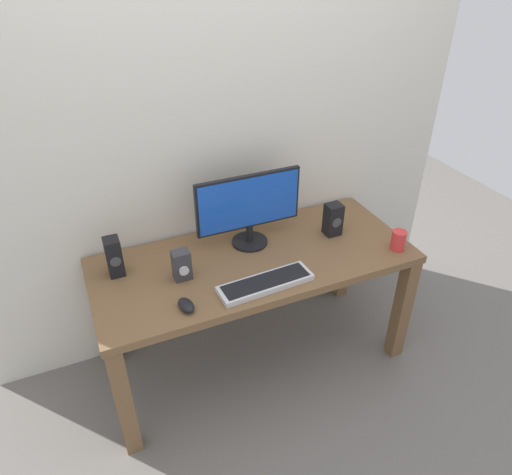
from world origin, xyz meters
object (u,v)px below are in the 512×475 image
at_px(coffee_mug, 398,240).
at_px(speaker_right, 333,219).
at_px(speaker_left, 114,257).
at_px(keyboard_primary, 266,283).
at_px(monitor, 249,207).
at_px(audio_controller, 182,265).
at_px(desk, 254,274).
at_px(mouse, 186,305).

bearing_deg(coffee_mug, speaker_right, 131.64).
distance_m(speaker_left, coffee_mug, 1.44).
bearing_deg(keyboard_primary, monitor, 78.91).
distance_m(monitor, keyboard_primary, 0.43).
bearing_deg(speaker_left, coffee_mug, -15.06).
relative_size(speaker_left, audio_controller, 1.32).
bearing_deg(monitor, keyboard_primary, -101.09).
bearing_deg(speaker_left, audio_controller, -29.48).
bearing_deg(audio_controller, coffee_mug, -10.90).
xyz_separation_m(speaker_right, coffee_mug, (0.24, -0.27, -0.04)).
distance_m(desk, mouse, 0.51).
bearing_deg(keyboard_primary, desk, 79.71).
height_order(monitor, mouse, monitor).
distance_m(monitor, mouse, 0.63).
bearing_deg(speaker_left, monitor, -0.27).
bearing_deg(coffee_mug, audio_controller, 169.10).
bearing_deg(monitor, coffee_mug, -28.24).
relative_size(desk, speaker_right, 9.06).
relative_size(desk, monitor, 2.91).
bearing_deg(audio_controller, mouse, -102.31).
bearing_deg(desk, monitor, 77.62).
bearing_deg(desk, speaker_right, 4.58).
height_order(audio_controller, coffee_mug, audio_controller).
distance_m(desk, speaker_left, 0.71).
distance_m(keyboard_primary, mouse, 0.39).
relative_size(mouse, speaker_left, 0.54).
xyz_separation_m(desk, coffee_mug, (0.72, -0.23, 0.16)).
xyz_separation_m(desk, mouse, (-0.43, -0.24, 0.13)).
bearing_deg(audio_controller, keyboard_primary, -32.31).
relative_size(monitor, keyboard_primary, 1.21).
bearing_deg(mouse, coffee_mug, -9.88).
xyz_separation_m(monitor, coffee_mug, (0.69, -0.37, -0.16)).
bearing_deg(speaker_left, mouse, -58.20).
bearing_deg(speaker_left, desk, -12.32).
height_order(speaker_right, speaker_left, speaker_left).
height_order(monitor, coffee_mug, monitor).
bearing_deg(desk, audio_controller, -177.72).
height_order(mouse, speaker_left, speaker_left).
xyz_separation_m(desk, keyboard_primary, (-0.04, -0.23, 0.12)).
height_order(monitor, keyboard_primary, monitor).
distance_m(monitor, coffee_mug, 0.80).
xyz_separation_m(mouse, audio_controller, (0.05, 0.22, 0.06)).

